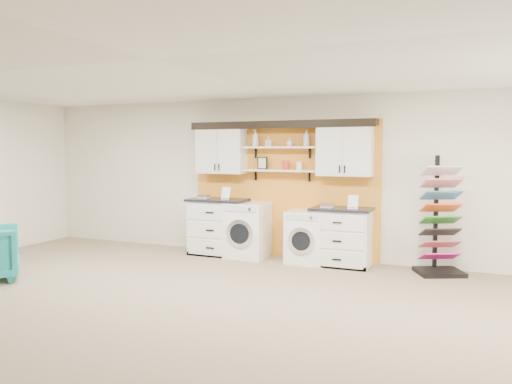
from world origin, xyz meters
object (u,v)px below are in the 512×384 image
at_px(base_cabinet_left, 218,227).
at_px(dryer, 307,237).
at_px(base_cabinet_right, 342,237).
at_px(washer, 248,230).
at_px(sample_rack, 439,238).

bearing_deg(base_cabinet_left, dryer, -0.11).
xyz_separation_m(base_cabinet_right, washer, (-1.67, -0.00, 0.01)).
distance_m(base_cabinet_right, dryer, 0.58).
relative_size(base_cabinet_right, sample_rack, 0.54).
distance_m(base_cabinet_right, sample_rack, 1.50).
bearing_deg(base_cabinet_left, washer, -0.33).
xyz_separation_m(base_cabinet_left, washer, (0.59, -0.00, -0.02)).
bearing_deg(base_cabinet_right, dryer, -179.67).
distance_m(washer, sample_rack, 3.17).
bearing_deg(base_cabinet_left, base_cabinet_right, 0.00).
bearing_deg(dryer, washer, -180.00).
relative_size(washer, sample_rack, 0.54).
relative_size(base_cabinet_left, sample_rack, 0.57).
xyz_separation_m(base_cabinet_right, sample_rack, (1.50, 0.04, 0.08)).
height_order(base_cabinet_left, washer, base_cabinet_left).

